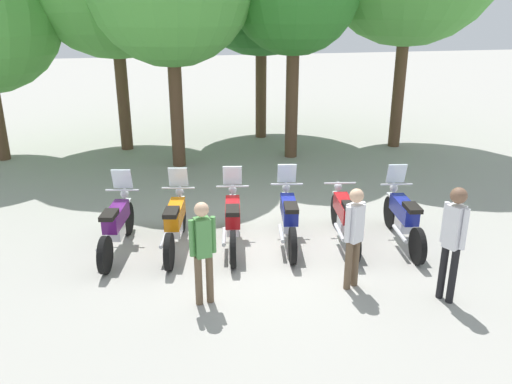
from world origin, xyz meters
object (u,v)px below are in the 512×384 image
motorcycle_1 (175,222)px  motorcycle_4 (345,217)px  motorcycle_2 (233,220)px  person_2 (354,231)px  person_0 (453,235)px  motorcycle_0 (117,224)px  person_1 (203,246)px  motorcycle_5 (403,217)px  motorcycle_3 (289,217)px

motorcycle_1 → motorcycle_4: size_ratio=0.99×
motorcycle_2 → person_2: bearing=-130.4°
motorcycle_4 → person_0: (0.71, -2.27, 0.56)m
motorcycle_0 → person_1: person_1 is taller
person_0 → person_2: person_0 is taller
person_2 → person_1: bearing=62.5°
motorcycle_0 → person_1: bearing=-135.2°
motorcycle_4 → motorcycle_5: bearing=-96.0°
motorcycle_5 → person_0: bearing=-179.4°
person_1 → motorcycle_0: bearing=22.5°
motorcycle_3 → motorcycle_2: bearing=95.8°
motorcycle_4 → person_1: (-2.84, -1.54, 0.43)m
motorcycle_3 → person_2: size_ratio=1.32×
motorcycle_1 → motorcycle_5: 4.20m
motorcycle_2 → person_2: (1.54, -1.89, 0.44)m
motorcycle_1 → person_2: (2.57, -2.03, 0.44)m
person_1 → motorcycle_3: bearing=-55.4°
motorcycle_0 → motorcycle_4: size_ratio=0.99×
motorcycle_1 → motorcycle_3: 2.08m
motorcycle_0 → motorcycle_4: motorcycle_0 is taller
motorcycle_1 → person_0: person_0 is taller
motorcycle_5 → person_0: person_0 is taller
motorcycle_0 → motorcycle_5: 5.23m
person_0 → motorcycle_2: bearing=-66.8°
motorcycle_0 → motorcycle_1: same height
motorcycle_2 → motorcycle_1: bearing=92.7°
motorcycle_1 → motorcycle_2: (1.03, -0.14, 0.00)m
motorcycle_2 → motorcycle_4: bearing=-87.6°
motorcycle_0 → motorcycle_3: bearing=-83.5°
motorcycle_0 → motorcycle_5: size_ratio=0.99×
motorcycle_2 → motorcycle_4: (2.06, -0.29, -0.01)m
motorcycle_3 → person_2: 1.91m
motorcycle_0 → person_0: person_0 is taller
motorcycle_3 → motorcycle_5: same height
motorcycle_4 → person_2: (-0.53, -1.60, 0.45)m
motorcycle_1 → person_1: person_1 is taller
motorcycle_1 → motorcycle_4: bearing=-85.3°
motorcycle_2 → motorcycle_5: same height
motorcycle_4 → person_1: size_ratio=1.35×
motorcycle_4 → motorcycle_5: size_ratio=1.00×
motorcycle_3 → person_0: size_ratio=1.20×
person_0 → person_2: bearing=-52.8°
motorcycle_3 → motorcycle_4: bearing=-89.0°
person_0 → person_1: person_0 is taller
motorcycle_3 → person_0: 3.07m
person_0 → motorcycle_3: bearing=-78.8°
motorcycle_1 → motorcycle_5: same height
motorcycle_5 → motorcycle_1: bearing=90.0°
motorcycle_2 → motorcycle_5: bearing=-90.3°
motorcycle_2 → motorcycle_5: size_ratio=1.00×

